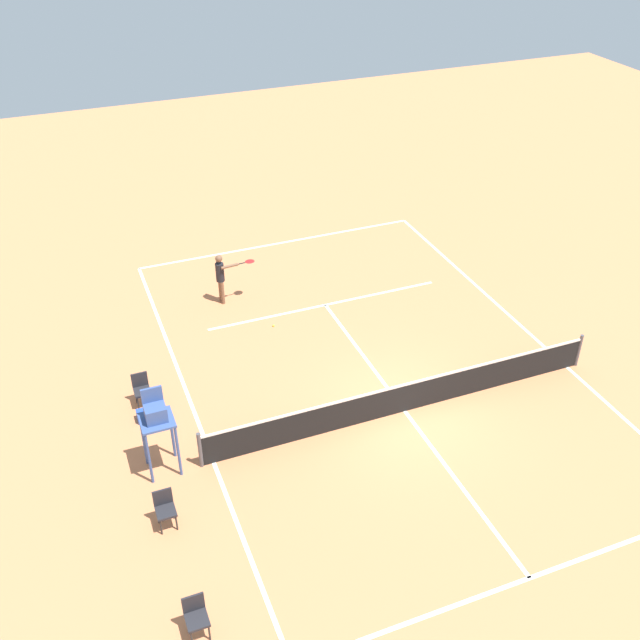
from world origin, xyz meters
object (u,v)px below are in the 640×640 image
at_px(courtside_chair_mid, 141,388).
at_px(equipment_bag, 151,414).
at_px(courtside_chair_near, 165,507).
at_px(player_serving, 222,274).
at_px(courtside_chair_far, 196,615).
at_px(tennis_ball, 273,326).
at_px(umpire_chair, 156,419).

height_order(courtside_chair_mid, equipment_bag, courtside_chair_mid).
xyz_separation_m(courtside_chair_near, equipment_bag, (-0.37, -3.76, -0.38)).
height_order(player_serving, courtside_chair_far, player_serving).
bearing_deg(courtside_chair_mid, equipment_bag, 97.46).
height_order(player_serving, equipment_bag, player_serving).
distance_m(tennis_ball, courtside_chair_far, 10.80).
relative_size(umpire_chair, equipment_bag, 3.17).
relative_size(tennis_ball, courtside_chair_mid, 0.07).
distance_m(courtside_chair_mid, courtside_chair_far, 7.39).
bearing_deg(courtside_chair_near, courtside_chair_far, 90.03).
height_order(tennis_ball, equipment_bag, equipment_bag).
height_order(tennis_ball, courtside_chair_mid, courtside_chair_mid).
bearing_deg(player_serving, tennis_ball, 22.78).
bearing_deg(equipment_bag, courtside_chair_far, 86.88).
height_order(tennis_ball, courtside_chair_far, courtside_chair_far).
xyz_separation_m(player_serving, courtside_chair_near, (3.74, 8.76, -0.52)).
distance_m(courtside_chair_mid, equipment_bag, 0.80).
relative_size(courtside_chair_near, courtside_chair_far, 1.00).
xyz_separation_m(tennis_ball, equipment_bag, (4.44, 2.96, 0.12)).
bearing_deg(player_serving, umpire_chair, -31.29).
bearing_deg(umpire_chair, player_serving, -116.29).
height_order(courtside_chair_mid, courtside_chair_far, same).
bearing_deg(courtside_chair_mid, player_serving, -128.85).
bearing_deg(tennis_ball, courtside_chair_far, 63.52).
relative_size(player_serving, tennis_ball, 26.01).
distance_m(tennis_ball, equipment_bag, 5.34).
distance_m(tennis_ball, courtside_chair_mid, 5.09).
relative_size(tennis_ball, umpire_chair, 0.03).
bearing_deg(tennis_ball, umpire_chair, 47.58).
distance_m(courtside_chair_near, courtside_chair_mid, 4.47).
distance_m(player_serving, courtside_chair_near, 9.54).
height_order(tennis_ball, courtside_chair_near, courtside_chair_near).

